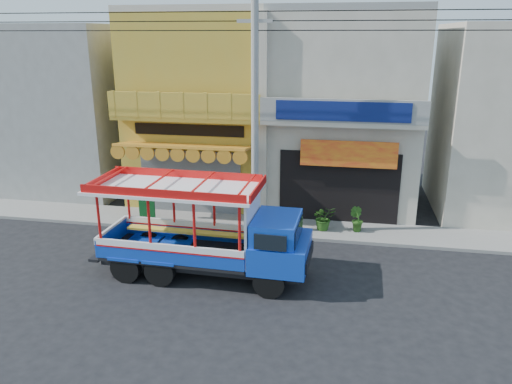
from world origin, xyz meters
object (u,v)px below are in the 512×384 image
(utility_pole, at_px, (259,99))
(songthaew_truck, at_px, (218,233))
(green_sign, at_px, (147,210))
(potted_plant_b, at_px, (356,219))
(potted_plant_a, at_px, (324,218))

(utility_pole, bearing_deg, songthaew_truck, -99.36)
(utility_pole, height_order, green_sign, utility_pole)
(potted_plant_b, bearing_deg, songthaew_truck, 80.47)
(potted_plant_a, height_order, potted_plant_b, potted_plant_a)
(potted_plant_a, bearing_deg, utility_pole, 173.38)
(songthaew_truck, relative_size, potted_plant_b, 7.23)
(songthaew_truck, xyz_separation_m, green_sign, (-3.95, 4.00, -0.95))
(potted_plant_b, bearing_deg, utility_pole, 45.40)
(utility_pole, xyz_separation_m, songthaew_truck, (-0.60, -3.66, -3.55))
(utility_pole, xyz_separation_m, potted_plant_b, (3.58, 0.71, -4.45))
(green_sign, height_order, potted_plant_a, green_sign)
(green_sign, bearing_deg, potted_plant_b, 2.53)
(utility_pole, bearing_deg, green_sign, 175.67)
(potted_plant_b, bearing_deg, potted_plant_a, 38.38)
(songthaew_truck, height_order, potted_plant_b, songthaew_truck)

